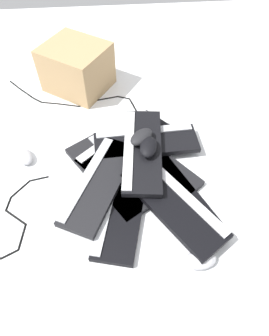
{
  "coord_description": "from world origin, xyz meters",
  "views": [
    {
      "loc": [
        -0.64,
        -0.02,
        0.99
      ],
      "look_at": [
        0.08,
        -0.08,
        0.04
      ],
      "focal_mm": 32.0,
      "sensor_mm": 36.0,
      "label": 1
    }
  ],
  "objects_px": {
    "keyboard_0": "(124,143)",
    "keyboard_2": "(122,206)",
    "keyboard_1": "(109,174)",
    "keyboard_5": "(100,183)",
    "keyboard_8": "(142,150)",
    "keyboard_6": "(173,204)",
    "keyboard_3": "(171,190)",
    "keyboard_4": "(151,162)",
    "keyboard_7": "(146,142)",
    "mouse_2": "(23,156)",
    "cardboard_box": "(77,68)",
    "mouse_3": "(148,147)",
    "mouse_1": "(200,260)",
    "mouse_0": "(142,137)"
  },
  "relations": [
    {
      "from": "keyboard_3",
      "to": "mouse_1",
      "type": "relative_size",
      "value": 4.21
    },
    {
      "from": "mouse_2",
      "to": "mouse_1",
      "type": "bearing_deg",
      "value": 17.1
    },
    {
      "from": "keyboard_3",
      "to": "mouse_3",
      "type": "relative_size",
      "value": 4.21
    },
    {
      "from": "keyboard_4",
      "to": "keyboard_5",
      "type": "relative_size",
      "value": 0.95
    },
    {
      "from": "keyboard_0",
      "to": "mouse_2",
      "type": "xyz_separation_m",
      "value": [
        -0.04,
        0.43,
        0.01
      ]
    },
    {
      "from": "keyboard_3",
      "to": "mouse_0",
      "type": "bearing_deg",
      "value": 25.86
    },
    {
      "from": "keyboard_2",
      "to": "cardboard_box",
      "type": "height_order",
      "value": "cardboard_box"
    },
    {
      "from": "keyboard_1",
      "to": "keyboard_2",
      "type": "xyz_separation_m",
      "value": [
        -0.15,
        -0.04,
        0.0
      ]
    },
    {
      "from": "keyboard_4",
      "to": "keyboard_8",
      "type": "xyz_separation_m",
      "value": [
        0.02,
        0.04,
        0.06
      ]
    },
    {
      "from": "keyboard_1",
      "to": "keyboard_2",
      "type": "distance_m",
      "value": 0.16
    },
    {
      "from": "keyboard_0",
      "to": "cardboard_box",
      "type": "relative_size",
      "value": 1.47
    },
    {
      "from": "keyboard_0",
      "to": "keyboard_5",
      "type": "bearing_deg",
      "value": 154.72
    },
    {
      "from": "keyboard_7",
      "to": "keyboard_6",
      "type": "bearing_deg",
      "value": -168.11
    },
    {
      "from": "keyboard_2",
      "to": "keyboard_7",
      "type": "xyz_separation_m",
      "value": [
        0.29,
        -0.12,
        0.03
      ]
    },
    {
      "from": "keyboard_0",
      "to": "keyboard_3",
      "type": "distance_m",
      "value": 0.31
    },
    {
      "from": "keyboard_3",
      "to": "cardboard_box",
      "type": "distance_m",
      "value": 0.8
    },
    {
      "from": "keyboard_5",
      "to": "keyboard_8",
      "type": "relative_size",
      "value": 1.02
    },
    {
      "from": "keyboard_7",
      "to": "mouse_2",
      "type": "height_order",
      "value": "keyboard_7"
    },
    {
      "from": "keyboard_0",
      "to": "keyboard_2",
      "type": "bearing_deg",
      "value": 175.1
    },
    {
      "from": "keyboard_3",
      "to": "keyboard_4",
      "type": "relative_size",
      "value": 1.06
    },
    {
      "from": "mouse_0",
      "to": "cardboard_box",
      "type": "height_order",
      "value": "cardboard_box"
    },
    {
      "from": "mouse_2",
      "to": "cardboard_box",
      "type": "distance_m",
      "value": 0.54
    },
    {
      "from": "keyboard_6",
      "to": "keyboard_7",
      "type": "height_order",
      "value": "same"
    },
    {
      "from": "keyboard_1",
      "to": "mouse_3",
      "type": "height_order",
      "value": "mouse_3"
    },
    {
      "from": "keyboard_0",
      "to": "keyboard_2",
      "type": "xyz_separation_m",
      "value": [
        -0.32,
        0.03,
        0.0
      ]
    },
    {
      "from": "keyboard_3",
      "to": "keyboard_5",
      "type": "bearing_deg",
      "value": 82.59
    },
    {
      "from": "cardboard_box",
      "to": "mouse_0",
      "type": "bearing_deg",
      "value": -151.0
    },
    {
      "from": "keyboard_8",
      "to": "keyboard_2",
      "type": "bearing_deg",
      "value": 156.4
    },
    {
      "from": "keyboard_0",
      "to": "mouse_2",
      "type": "height_order",
      "value": "mouse_2"
    },
    {
      "from": "mouse_0",
      "to": "cardboard_box",
      "type": "xyz_separation_m",
      "value": [
        0.5,
        0.28,
        0.0
      ]
    },
    {
      "from": "keyboard_0",
      "to": "mouse_0",
      "type": "bearing_deg",
      "value": -130.38
    },
    {
      "from": "keyboard_3",
      "to": "keyboard_4",
      "type": "height_order",
      "value": "same"
    },
    {
      "from": "keyboard_6",
      "to": "keyboard_0",
      "type": "bearing_deg",
      "value": 25.1
    },
    {
      "from": "keyboard_1",
      "to": "mouse_2",
      "type": "relative_size",
      "value": 4.1
    },
    {
      "from": "keyboard_1",
      "to": "keyboard_5",
      "type": "bearing_deg",
      "value": 147.58
    },
    {
      "from": "keyboard_7",
      "to": "keyboard_5",
      "type": "bearing_deg",
      "value": 134.29
    },
    {
      "from": "keyboard_3",
      "to": "keyboard_4",
      "type": "xyz_separation_m",
      "value": [
        0.14,
        0.06,
        0.0
      ]
    },
    {
      "from": "keyboard_1",
      "to": "keyboard_3",
      "type": "relative_size",
      "value": 0.97
    },
    {
      "from": "keyboard_7",
      "to": "mouse_0",
      "type": "distance_m",
      "value": 0.08
    },
    {
      "from": "cardboard_box",
      "to": "keyboard_7",
      "type": "bearing_deg",
      "value": -147.27
    },
    {
      "from": "keyboard_3",
      "to": "keyboard_7",
      "type": "bearing_deg",
      "value": 17.56
    },
    {
      "from": "keyboard_2",
      "to": "keyboard_5",
      "type": "distance_m",
      "value": 0.13
    },
    {
      "from": "mouse_3",
      "to": "keyboard_0",
      "type": "bearing_deg",
      "value": 52.66
    },
    {
      "from": "keyboard_7",
      "to": "mouse_3",
      "type": "height_order",
      "value": "mouse_3"
    },
    {
      "from": "keyboard_5",
      "to": "mouse_0",
      "type": "relative_size",
      "value": 4.19
    },
    {
      "from": "keyboard_2",
      "to": "keyboard_4",
      "type": "bearing_deg",
      "value": -33.83
    },
    {
      "from": "keyboard_4",
      "to": "mouse_3",
      "type": "xyz_separation_m",
      "value": [
        0.0,
        0.01,
        0.1
      ]
    },
    {
      "from": "keyboard_0",
      "to": "keyboard_1",
      "type": "xyz_separation_m",
      "value": [
        -0.17,
        0.07,
        0.0
      ]
    },
    {
      "from": "keyboard_1",
      "to": "mouse_1",
      "type": "relative_size",
      "value": 4.1
    },
    {
      "from": "mouse_3",
      "to": "cardboard_box",
      "type": "bearing_deg",
      "value": 42.42
    }
  ]
}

